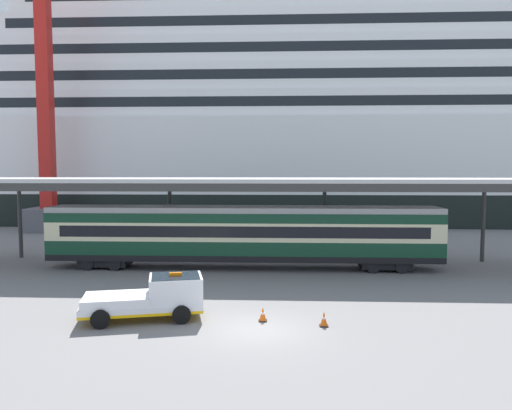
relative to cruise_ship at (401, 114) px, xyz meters
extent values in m
plane|color=slate|center=(-17.17, -46.45, -13.80)|extent=(400.00, 400.00, 0.00)
cube|color=black|center=(-0.13, 0.01, -11.95)|extent=(122.66, 25.57, 3.69)
cube|color=white|center=(-0.13, 0.01, -5.79)|extent=(122.66, 25.57, 8.62)
cube|color=white|center=(-0.13, 0.01, 0.05)|extent=(112.85, 23.53, 3.06)
cube|color=black|center=(-0.13, -11.70, 0.20)|extent=(107.94, 0.12, 1.10)
cube|color=white|center=(-0.13, 0.01, 3.10)|extent=(108.33, 22.58, 3.06)
cube|color=black|center=(-0.13, -11.23, 3.25)|extent=(103.62, 0.12, 1.10)
cube|color=white|center=(-0.13, 0.01, 6.16)|extent=(103.82, 21.64, 3.06)
cube|color=black|center=(-0.13, -10.76, 6.31)|extent=(99.31, 0.12, 1.10)
cube|color=white|center=(-0.13, 0.01, 9.21)|extent=(99.31, 20.70, 3.06)
cube|color=black|center=(-0.13, -10.29, 9.36)|extent=(94.99, 0.12, 1.10)
cube|color=white|center=(-0.13, 0.01, 12.27)|extent=(94.79, 19.76, 3.06)
cube|color=#BABABA|center=(-18.59, -33.69, -7.96)|extent=(44.79, 6.02, 0.25)
cube|color=#333333|center=(-18.59, -36.60, -8.34)|extent=(44.79, 0.20, 0.50)
cylinder|color=#333333|center=(-35.39, -31.08, -10.94)|extent=(0.28, 0.28, 5.71)
cylinder|color=#333333|center=(-24.19, -31.08, -10.94)|extent=(0.28, 0.28, 5.71)
cylinder|color=#333333|center=(-12.99, -31.08, -10.94)|extent=(0.28, 0.28, 5.71)
cylinder|color=#333333|center=(-1.80, -31.08, -10.94)|extent=(0.28, 0.28, 5.71)
cube|color=black|center=(-18.59, -34.19, -12.95)|extent=(25.57, 2.80, 0.40)
cube|color=#0F3823|center=(-18.59, -34.19, -12.30)|extent=(25.57, 2.80, 0.90)
cube|color=beige|center=(-18.59, -34.19, -11.25)|extent=(25.57, 2.80, 1.20)
cube|color=black|center=(-18.59, -35.56, -11.20)|extent=(23.52, 0.08, 0.72)
cube|color=#0F3823|center=(-18.59, -34.19, -10.35)|extent=(25.57, 2.80, 0.60)
cube|color=#A0A0A0|center=(-18.59, -34.19, -9.87)|extent=(25.57, 2.69, 0.36)
cube|color=black|center=(-27.80, -34.19, -13.35)|extent=(3.20, 2.35, 0.50)
cylinder|color=black|center=(-28.70, -35.37, -13.38)|extent=(0.84, 0.12, 0.84)
cylinder|color=black|center=(-26.90, -35.37, -13.38)|extent=(0.84, 0.12, 0.84)
cube|color=black|center=(-9.39, -34.19, -13.35)|extent=(3.20, 2.35, 0.50)
cylinder|color=black|center=(-10.29, -35.37, -13.38)|extent=(0.84, 0.12, 0.84)
cylinder|color=black|center=(-8.49, -35.37, -13.38)|extent=(0.84, 0.12, 0.84)
cube|color=white|center=(-22.27, -45.22, -13.22)|extent=(5.52, 3.15, 0.36)
cube|color=#F2B20C|center=(-22.27, -45.22, -13.35)|extent=(5.53, 3.17, 0.12)
cube|color=white|center=(-20.85, -44.88, -12.49)|extent=(2.67, 2.40, 1.10)
cube|color=#19232D|center=(-20.85, -44.88, -12.14)|extent=(2.45, 2.27, 0.44)
cube|color=orange|center=(-20.85, -44.88, -11.86)|extent=(0.59, 0.32, 0.16)
cube|color=white|center=(-23.28, -45.46, -12.86)|extent=(3.28, 2.54, 0.36)
cylinder|color=black|center=(-20.88, -43.86, -13.40)|extent=(0.84, 0.43, 0.80)
cylinder|color=black|center=(-20.42, -45.80, -13.40)|extent=(0.84, 0.43, 0.80)
cylinder|color=black|center=(-24.12, -44.63, -13.40)|extent=(0.84, 0.43, 0.80)
cylinder|color=black|center=(-23.66, -46.58, -13.40)|extent=(0.84, 0.43, 0.80)
cube|color=black|center=(-14.37, -45.85, -13.78)|extent=(0.36, 0.36, 0.04)
cone|color=#EA590F|center=(-14.37, -45.85, -13.46)|extent=(0.30, 0.30, 0.59)
cylinder|color=white|center=(-14.37, -45.85, -13.43)|extent=(0.17, 0.17, 0.08)
cube|color=black|center=(-16.96, -45.28, -13.78)|extent=(0.36, 0.36, 0.04)
cone|color=#EA590F|center=(-16.96, -45.28, -13.47)|extent=(0.30, 0.30, 0.57)
cylinder|color=white|center=(-16.96, -45.28, -13.44)|extent=(0.17, 0.17, 0.08)
cube|color=#595960|center=(-40.49, -15.99, -12.60)|extent=(4.40, 4.40, 2.40)
cube|color=red|center=(-40.49, -15.99, 3.95)|extent=(1.30, 1.30, 30.70)
camera|label=1|loc=(-16.31, -65.93, -7.14)|focal=34.08mm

